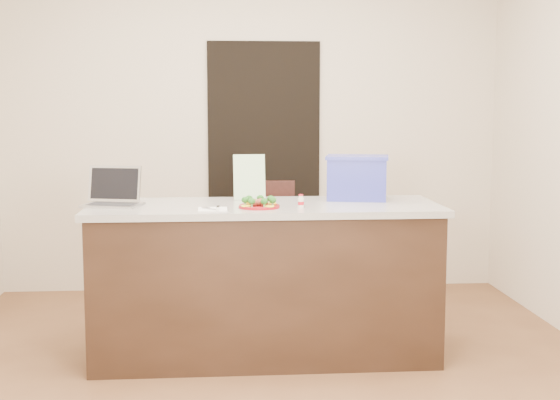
{
  "coord_description": "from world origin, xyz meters",
  "views": [
    {
      "loc": [
        -0.27,
        -4.29,
        1.51
      ],
      "look_at": [
        0.09,
        0.2,
        0.95
      ],
      "focal_mm": 50.0,
      "sensor_mm": 36.0,
      "label": 1
    }
  ],
  "objects": [
    {
      "name": "meatballs",
      "position": [
        -0.04,
        0.11,
        0.95
      ],
      "size": [
        0.1,
        0.09,
        0.03
      ],
      "color": "brown",
      "rests_on": "plate"
    },
    {
      "name": "yogurt_bottle",
      "position": [
        0.2,
        0.1,
        0.95
      ],
      "size": [
        0.04,
        0.04,
        0.08
      ],
      "rotation": [
        0.0,
        0.0,
        0.33
      ],
      "color": "beige",
      "rests_on": "island"
    },
    {
      "name": "chair",
      "position": [
        0.06,
        1.11,
        0.55
      ],
      "size": [
        0.46,
        0.46,
        0.96
      ],
      "rotation": [
        0.0,
        0.0,
        -0.09
      ],
      "color": "#34140F",
      "rests_on": "ground"
    },
    {
      "name": "pepper_rings",
      "position": [
        -0.04,
        0.1,
        0.94
      ],
      "size": [
        0.21,
        0.21,
        0.01
      ],
      "color": "yellow",
      "rests_on": "plate"
    },
    {
      "name": "blue_box",
      "position": [
        0.58,
        0.43,
        1.06
      ],
      "size": [
        0.42,
        0.34,
        0.27
      ],
      "rotation": [
        0.0,
        0.0,
        -0.21
      ],
      "color": "#2A2E97",
      "rests_on": "island"
    },
    {
      "name": "fork",
      "position": [
        -0.32,
        0.04,
        0.93
      ],
      "size": [
        0.08,
        0.13,
        0.0
      ],
      "rotation": [
        0.0,
        0.0,
        0.75
      ],
      "color": "silver",
      "rests_on": "napkin"
    },
    {
      "name": "room_shell",
      "position": [
        0.0,
        0.0,
        1.62
      ],
      "size": [
        4.0,
        4.0,
        4.0
      ],
      "color": "white",
      "rests_on": "ground"
    },
    {
      "name": "plate",
      "position": [
        -0.04,
        0.1,
        0.93
      ],
      "size": [
        0.24,
        0.24,
        0.02
      ],
      "rotation": [
        0.0,
        0.0,
        0.32
      ],
      "color": "maroon",
      "rests_on": "island"
    },
    {
      "name": "laptop",
      "position": [
        -0.88,
        0.28,
        0.98
      ],
      "size": [
        0.36,
        0.33,
        0.23
      ],
      "rotation": [
        0.0,
        0.0,
        -0.26
      ],
      "color": "#A5A6AA",
      "rests_on": "island"
    },
    {
      "name": "leaflet",
      "position": [
        -0.08,
        0.48,
        1.06
      ],
      "size": [
        0.2,
        0.06,
        0.28
      ],
      "primitive_type": "cube",
      "rotation": [
        -0.14,
        0.0,
        0.07
      ],
      "color": "white",
      "rests_on": "island"
    },
    {
      "name": "island",
      "position": [
        0.0,
        0.25,
        0.46
      ],
      "size": [
        2.06,
        0.76,
        0.92
      ],
      "color": "black",
      "rests_on": "ground"
    },
    {
      "name": "knife",
      "position": [
        -0.27,
        0.02,
        0.93
      ],
      "size": [
        0.02,
        0.18,
        0.01
      ],
      "rotation": [
        0.0,
        0.0,
        -0.05
      ],
      "color": "silver",
      "rests_on": "napkin"
    },
    {
      "name": "broccoli",
      "position": [
        -0.04,
        0.1,
        0.97
      ],
      "size": [
        0.2,
        0.2,
        0.03
      ],
      "color": "#164813",
      "rests_on": "plate"
    },
    {
      "name": "doorway",
      "position": [
        0.1,
        1.98,
        1.0
      ],
      "size": [
        0.9,
        0.02,
        2.0
      ],
      "primitive_type": "cube",
      "color": "black",
      "rests_on": "ground"
    },
    {
      "name": "ground",
      "position": [
        0.0,
        0.0,
        0.0
      ],
      "size": [
        4.0,
        4.0,
        0.0
      ],
      "primitive_type": "plane",
      "color": "brown",
      "rests_on": "ground"
    },
    {
      "name": "napkin",
      "position": [
        -0.3,
        0.03,
        0.92
      ],
      "size": [
        0.16,
        0.16,
        0.01
      ],
      "primitive_type": "cube",
      "rotation": [
        0.0,
        0.0,
        0.0
      ],
      "color": "silver",
      "rests_on": "island"
    }
  ]
}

